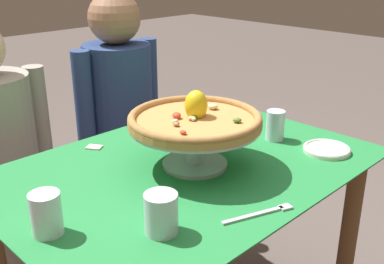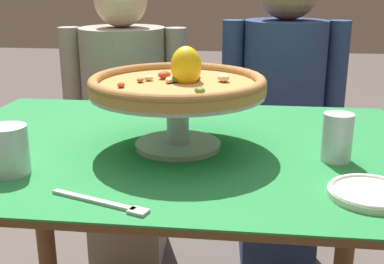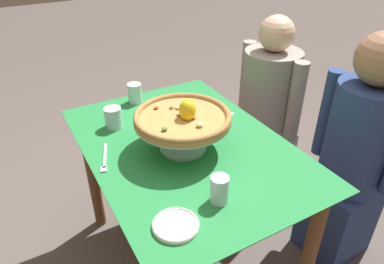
% 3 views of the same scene
% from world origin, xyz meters
% --- Properties ---
extents(dining_table, '(1.14, 0.80, 0.75)m').
position_xyz_m(dining_table, '(0.00, 0.00, 0.62)').
color(dining_table, brown).
rests_on(dining_table, ground).
extents(pizza_stand, '(0.39, 0.39, 0.13)m').
position_xyz_m(pizza_stand, '(0.02, -0.02, 0.84)').
color(pizza_stand, '#B7B7C1').
rests_on(pizza_stand, dining_table).
extents(pizza, '(0.39, 0.39, 0.10)m').
position_xyz_m(pizza, '(0.02, -0.02, 0.90)').
color(pizza, '#BC8447').
rests_on(pizza, pizza_stand).
extents(water_glass_side_right, '(0.06, 0.06, 0.10)m').
position_xyz_m(water_glass_side_right, '(0.36, -0.07, 0.79)').
color(water_glass_side_right, silver).
rests_on(water_glass_side_right, dining_table).
extents(water_glass_front_left, '(0.08, 0.08, 0.10)m').
position_xyz_m(water_glass_front_left, '(-0.29, -0.22, 0.79)').
color(water_glass_front_left, silver).
rests_on(water_glass_front_left, dining_table).
extents(water_glass_side_left, '(0.07, 0.07, 0.10)m').
position_xyz_m(water_glass_side_left, '(-0.48, -0.04, 0.79)').
color(water_glass_side_left, silver).
rests_on(water_glass_side_left, dining_table).
extents(side_plate, '(0.15, 0.15, 0.02)m').
position_xyz_m(side_plate, '(0.40, -0.25, 0.76)').
color(side_plate, silver).
rests_on(side_plate, dining_table).
extents(dinner_fork, '(0.20, 0.09, 0.01)m').
position_xyz_m(dinner_fork, '(-0.06, -0.34, 0.75)').
color(dinner_fork, '#B7B7C1').
rests_on(dinner_fork, dining_table).
extents(sugar_packet, '(0.06, 0.06, 0.00)m').
position_xyz_m(sugar_packet, '(-0.12, 0.31, 0.75)').
color(sugar_packet, beige).
rests_on(sugar_packet, dining_table).
extents(diner_right, '(0.46, 0.34, 1.21)m').
position_xyz_m(diner_right, '(0.30, 0.75, 0.57)').
color(diner_right, navy).
rests_on(diner_right, ground).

